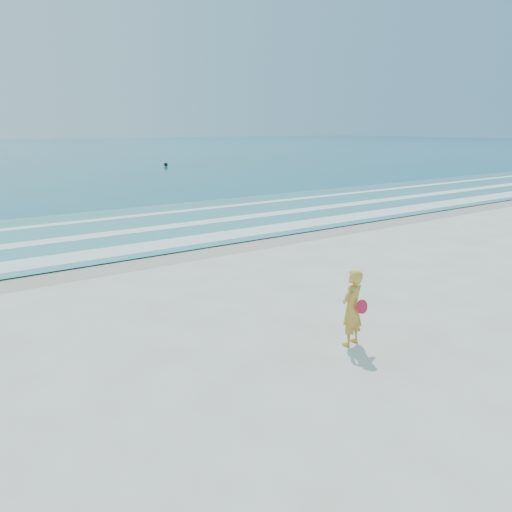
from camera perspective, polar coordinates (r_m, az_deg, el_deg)
ground at (r=9.52m, az=11.74°, el=-11.24°), size 400.00×400.00×0.00m
wet_sand at (r=16.56m, az=-11.70°, el=-0.12°), size 400.00×2.40×0.00m
shallow at (r=21.12m, az=-17.33°, el=2.76°), size 400.00×10.00×0.01m
foam_near at (r=17.71m, az=-13.45°, el=0.90°), size 400.00×1.40×0.01m
foam_mid at (r=20.37m, az=-16.60°, el=2.43°), size 400.00×0.90×0.01m
foam_far at (r=23.46m, az=-19.31°, el=3.74°), size 400.00×0.60×0.01m
buoy at (r=55.54m, az=-10.26°, el=10.26°), size 0.43×0.43×0.43m
woman at (r=9.72m, az=10.91°, el=-5.86°), size 0.61×0.48×1.50m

